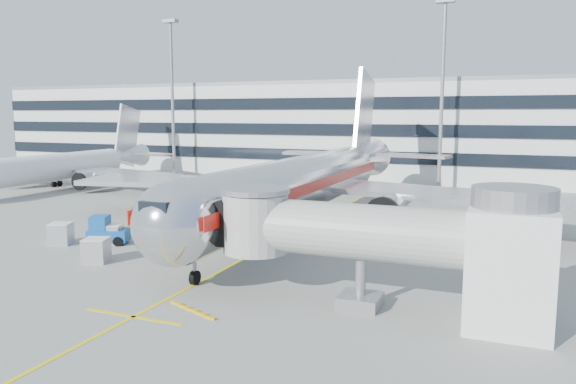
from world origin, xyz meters
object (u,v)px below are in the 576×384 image
at_px(cargo_container_front, 96,250).
at_px(ramp_worker, 197,234).
at_px(cargo_container_left, 61,234).
at_px(main_jet, 307,181).
at_px(cargo_container_right, 112,234).
at_px(belt_loader, 172,224).
at_px(baggage_tug, 106,232).

height_order(cargo_container_front, ramp_worker, ramp_worker).
relative_size(cargo_container_left, ramp_worker, 1.12).
relative_size(main_jet, cargo_container_right, 26.79).
xyz_separation_m(belt_loader, cargo_container_left, (-5.47, -7.64, 0.19)).
bearing_deg(cargo_container_left, baggage_tug, 25.08).
distance_m(belt_loader, cargo_container_right, 6.17).
bearing_deg(main_jet, belt_loader, -146.11).
bearing_deg(belt_loader, baggage_tug, -109.82).
relative_size(baggage_tug, ramp_worker, 1.86).
xyz_separation_m(baggage_tug, cargo_container_front, (3.20, -4.80, -0.15)).
bearing_deg(ramp_worker, main_jet, 30.11).
relative_size(baggage_tug, cargo_container_right, 1.86).
bearing_deg(belt_loader, ramp_worker, -37.42).
distance_m(belt_loader, cargo_container_front, 10.95).
distance_m(belt_loader, baggage_tug, 6.50).
bearing_deg(cargo_container_left, belt_loader, 54.37).
bearing_deg(cargo_container_right, ramp_worker, 17.71).
bearing_deg(ramp_worker, baggage_tug, 164.45).
height_order(main_jet, baggage_tug, main_jet).
height_order(cargo_container_left, cargo_container_right, cargo_container_left).
bearing_deg(belt_loader, cargo_container_right, -106.07).
xyz_separation_m(cargo_container_left, cargo_container_right, (3.77, 1.71, -0.07)).
relative_size(cargo_container_right, ramp_worker, 1.00).
relative_size(main_jet, belt_loader, 9.96).
height_order(main_jet, cargo_container_right, main_jet).
xyz_separation_m(main_jet, cargo_container_left, (-15.78, -14.56, -3.36)).
xyz_separation_m(cargo_container_right, ramp_worker, (6.67, 2.13, 0.15)).
bearing_deg(cargo_container_left, main_jet, 42.70).
height_order(main_jet, ramp_worker, main_jet).
height_order(cargo_container_right, ramp_worker, ramp_worker).
height_order(belt_loader, baggage_tug, belt_loader).
distance_m(belt_loader, cargo_container_left, 9.40).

